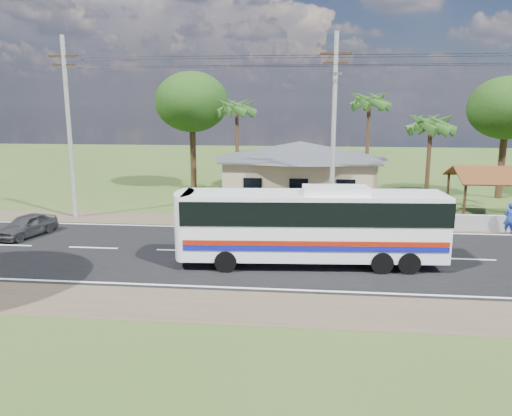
{
  "coord_description": "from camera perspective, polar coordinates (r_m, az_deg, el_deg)",
  "views": [
    {
      "loc": [
        1.54,
        -22.91,
        7.12
      ],
      "look_at": [
        -0.94,
        1.0,
        2.01
      ],
      "focal_mm": 35.0,
      "sensor_mm": 36.0,
      "label": 1
    }
  ],
  "objects": [
    {
      "name": "ground",
      "position": [
        24.04,
        2.0,
        -5.24
      ],
      "size": [
        120.0,
        120.0,
        0.0
      ],
      "primitive_type": "plane",
      "color": "#334E1B",
      "rests_on": "ground"
    },
    {
      "name": "road",
      "position": [
        24.04,
        2.0,
        -5.22
      ],
      "size": [
        120.0,
        16.0,
        0.03
      ],
      "color": "black",
      "rests_on": "ground"
    },
    {
      "name": "house",
      "position": [
        36.19,
        5.05,
        4.84
      ],
      "size": [
        12.4,
        10.0,
        5.0
      ],
      "color": "tan",
      "rests_on": "ground"
    },
    {
      "name": "waiting_shed",
      "position": [
        33.72,
        25.78,
        3.32
      ],
      "size": [
        5.2,
        4.48,
        3.35
      ],
      "color": "#3B2515",
      "rests_on": "ground"
    },
    {
      "name": "concrete_barrier",
      "position": [
        31.09,
        25.44,
        -1.57
      ],
      "size": [
        7.0,
        0.3,
        0.9
      ],
      "primitive_type": "cube",
      "color": "#9E9E99",
      "rests_on": "ground"
    },
    {
      "name": "utility_poles",
      "position": [
        29.45,
        8.23,
        9.24
      ],
      "size": [
        32.8,
        2.22,
        11.0
      ],
      "color": "#9E9E99",
      "rests_on": "ground"
    },
    {
      "name": "palm_near",
      "position": [
        34.86,
        19.37,
        9.01
      ],
      "size": [
        2.8,
        2.8,
        6.7
      ],
      "color": "#47301E",
      "rests_on": "ground"
    },
    {
      "name": "palm_mid",
      "position": [
        38.67,
        12.83,
        11.76
      ],
      "size": [
        2.8,
        2.8,
        8.2
      ],
      "color": "#47301E",
      "rests_on": "ground"
    },
    {
      "name": "palm_far",
      "position": [
        39.31,
        -2.21,
        11.34
      ],
      "size": [
        2.8,
        2.8,
        7.7
      ],
      "color": "#47301E",
      "rests_on": "ground"
    },
    {
      "name": "tree_behind_house",
      "position": [
        42.01,
        -7.35,
        11.89
      ],
      "size": [
        6.0,
        6.0,
        9.61
      ],
      "color": "#47301E",
      "rests_on": "ground"
    },
    {
      "name": "tree_behind_shed",
      "position": [
        41.51,
        26.77,
        10.14
      ],
      "size": [
        5.6,
        5.6,
        9.02
      ],
      "color": "#47301E",
      "rests_on": "ground"
    },
    {
      "name": "coach_bus",
      "position": [
        22.03,
        6.58,
        -1.45
      ],
      "size": [
        11.57,
        3.23,
        3.55
      ],
      "rotation": [
        0.0,
        0.0,
        0.07
      ],
      "color": "white",
      "rests_on": "ground"
    },
    {
      "name": "motorcycle",
      "position": [
        31.58,
        20.95,
        -0.99
      ],
      "size": [
        1.78,
        0.76,
        0.91
      ],
      "primitive_type": "imported",
      "rotation": [
        0.0,
        0.0,
        1.66
      ],
      "color": "black",
      "rests_on": "ground"
    },
    {
      "name": "person",
      "position": [
        30.69,
        26.97,
        -1.07
      ],
      "size": [
        0.66,
        0.44,
        1.76
      ],
      "primitive_type": "imported",
      "rotation": [
        0.0,
        0.0,
        3.18
      ],
      "color": "navy",
      "rests_on": "ground"
    },
    {
      "name": "small_car",
      "position": [
        29.63,
        -24.75,
        -1.83
      ],
      "size": [
        2.31,
        3.81,
        1.21
      ],
      "primitive_type": "imported",
      "rotation": [
        0.0,
        0.0,
        -0.26
      ],
      "color": "#2B2B2D",
      "rests_on": "ground"
    }
  ]
}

